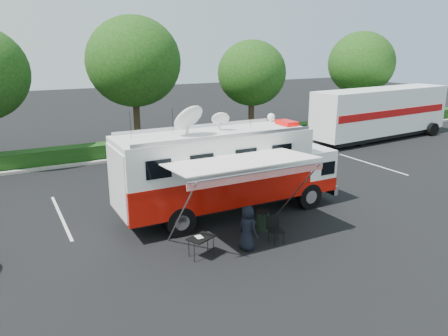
# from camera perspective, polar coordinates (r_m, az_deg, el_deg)

# --- Properties ---
(ground_plane) EXTENTS (120.00, 120.00, 0.00)m
(ground_plane) POSITION_cam_1_polar(r_m,az_deg,el_deg) (18.96, 0.71, -5.90)
(ground_plane) COLOR black
(ground_plane) RESTS_ON ground
(back_border) EXTENTS (60.00, 6.14, 8.87)m
(back_border) POSITION_cam_1_polar(r_m,az_deg,el_deg) (30.00, -9.42, 11.78)
(back_border) COLOR #9E998E
(back_border) RESTS_ON ground_plane
(stall_lines) EXTENTS (24.12, 5.50, 0.01)m
(stall_lines) POSITION_cam_1_polar(r_m,az_deg,el_deg) (21.28, -4.36, -3.46)
(stall_lines) COLOR silver
(stall_lines) RESTS_ON ground_plane
(command_truck) EXTENTS (9.65, 2.65, 4.63)m
(command_truck) POSITION_cam_1_polar(r_m,az_deg,el_deg) (18.28, 0.50, -0.16)
(command_truck) COLOR black
(command_truck) RESTS_ON ground_plane
(awning) EXTENTS (5.27, 2.71, 3.18)m
(awning) POSITION_cam_1_polar(r_m,az_deg,el_deg) (15.29, 2.58, 0.51)
(awning) COLOR silver
(awning) RESTS_ON ground_plane
(person) EXTENTS (0.74, 0.92, 1.64)m
(person) POSITION_cam_1_polar(r_m,az_deg,el_deg) (15.80, 3.04, -10.56)
(person) COLOR black
(person) RESTS_ON ground_plane
(folding_table) EXTENTS (1.04, 0.91, 0.74)m
(folding_table) POSITION_cam_1_polar(r_m,az_deg,el_deg) (14.98, -3.03, -9.17)
(folding_table) COLOR black
(folding_table) RESTS_ON ground_plane
(folding_chair) EXTENTS (0.58, 0.61, 1.03)m
(folding_chair) POSITION_cam_1_polar(r_m,az_deg,el_deg) (16.19, 6.60, -7.61)
(folding_chair) COLOR black
(folding_chair) RESTS_ON ground_plane
(trash_bin) EXTENTS (0.54, 0.54, 0.81)m
(trash_bin) POSITION_cam_1_polar(r_m,az_deg,el_deg) (17.19, 5.08, -6.86)
(trash_bin) COLOR black
(trash_bin) RESTS_ON ground_plane
(semi_trailer) EXTENTS (12.67, 3.69, 3.85)m
(semi_trailer) POSITION_cam_1_polar(r_m,az_deg,el_deg) (35.41, 19.83, 6.81)
(semi_trailer) COLOR white
(semi_trailer) RESTS_ON ground_plane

